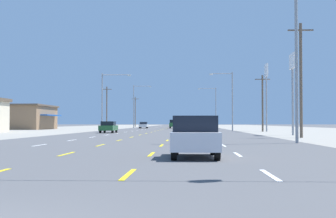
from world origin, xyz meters
TOP-DOWN VIEW (x-y plane):
  - ground_plane at (0.00, 66.00)m, footprint 572.00×572.00m
  - lot_apron_left at (-24.75, 66.00)m, footprint 28.00×440.00m
  - lot_apron_right at (24.75, 66.00)m, footprint 28.00×440.00m
  - lane_markings at (0.00, 104.50)m, footprint 10.64×227.60m
  - hatchback_inner_right_nearest at (3.50, 12.79)m, footprint 1.72×3.90m
  - sedan_far_left_near at (-6.84, 54.91)m, footprint 1.80×4.50m
  - sedan_far_left_mid at (-6.81, 102.51)m, footprint 1.80×4.50m
  - suv_center_turn_midfar at (0.06, 103.70)m, footprint 1.98×4.90m
  - storefront_left_row_2 at (-30.19, 85.85)m, footprint 14.18×14.40m
  - pole_sign_right_row_1 at (14.01, 44.10)m, footprint 0.24×2.20m
  - pole_sign_right_row_2 at (14.66, 64.13)m, footprint 0.24×1.96m
  - streetlight_right_row_0 at (9.68, 25.47)m, footprint 4.51×0.26m
  - streetlight_left_row_1 at (-9.63, 68.46)m, footprint 4.60×0.26m
  - streetlight_right_row_1 at (9.79, 68.46)m, footprint 3.64×0.26m
  - streetlight_left_row_2 at (-9.72, 111.46)m, footprint 4.45×0.26m
  - streetlight_right_row_2 at (9.69, 111.46)m, footprint 4.48×0.26m
  - utility_pole_right_row_0 at (12.98, 36.19)m, footprint 2.20×0.26m
  - utility_pole_right_row_1 at (14.18, 64.67)m, footprint 2.20×0.26m
  - utility_pole_left_row_2 at (-14.90, 100.23)m, footprint 2.20×0.26m
  - utility_pole_left_row_3 at (-12.78, 138.34)m, footprint 2.20×0.26m

SIDE VIEW (x-z plane):
  - ground_plane at x=0.00m, z-range 0.00..0.00m
  - lot_apron_left at x=-24.75m, z-range 0.00..0.01m
  - lot_apron_right at x=24.75m, z-range 0.00..0.01m
  - lane_markings at x=0.00m, z-range 0.00..0.01m
  - sedan_far_left_near at x=-6.84m, z-range 0.03..1.49m
  - sedan_far_left_mid at x=-6.81m, z-range 0.03..1.49m
  - hatchback_inner_right_nearest at x=3.50m, z-range 0.01..1.55m
  - suv_center_turn_midfar at x=0.06m, z-range 0.04..2.02m
  - storefront_left_row_2 at x=-30.19m, z-range 0.01..4.75m
  - utility_pole_right_row_1 at x=14.18m, z-range 0.19..8.44m
  - utility_pole_left_row_3 at x=-12.78m, z-range 0.19..9.34m
  - utility_pole_left_row_2 at x=-14.90m, z-range 0.19..9.59m
  - utility_pole_right_row_0 at x=12.98m, z-range 0.20..10.08m
  - streetlight_right_row_1 at x=9.79m, z-range 0.70..9.86m
  - streetlight_left_row_1 at x=-9.63m, z-range 0.81..9.86m
  - streetlight_right_row_0 at x=9.68m, z-range 0.82..10.76m
  - streetlight_right_row_2 at x=9.69m, z-range 0.82..10.79m
  - streetlight_left_row_2 at x=-9.72m, z-range 0.82..11.43m
  - pole_sign_right_row_1 at x=14.01m, z-range 2.22..10.65m
  - pole_sign_right_row_2 at x=14.66m, z-range 2.47..12.30m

